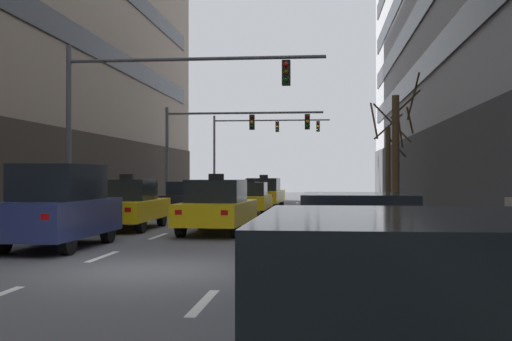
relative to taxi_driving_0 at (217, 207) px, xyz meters
The scene contains 30 objects.
ground_plane 8.17m from the taxi_driving_0, 90.00° to the right, with size 120.00×120.00×0.00m, color #515156.
sidewalk_right 10.33m from the taxi_driving_0, 52.10° to the right, with size 2.78×80.00×0.14m, color gray.
lane_stripe_l1_s4 6.40m from the taxi_driving_0, 105.03° to the right, with size 0.16×2.00×0.01m, color silver.
lane_stripe_l1_s5 2.17m from the taxi_driving_0, 145.56° to the right, with size 0.16×2.00×0.01m, color silver.
lane_stripe_l1_s6 4.29m from the taxi_driving_0, 113.03° to the left, with size 0.16×2.00×0.01m, color silver.
lane_stripe_l1_s7 9.06m from the taxi_driving_0, 100.51° to the left, with size 0.16×2.00×0.01m, color silver.
lane_stripe_l1_s8 13.99m from the taxi_driving_0, 96.77° to the left, with size 0.16×2.00×0.01m, color silver.
lane_stripe_l1_s9 18.96m from the taxi_driving_0, 94.98° to the left, with size 0.16×2.00×0.01m, color silver.
lane_stripe_l1_s10 23.94m from the taxi_driving_0, 93.94° to the left, with size 0.16×2.00×0.01m, color silver.
lane_stripe_l2_s3 11.28m from the taxi_driving_0, 81.59° to the right, with size 0.16×2.00×0.01m, color silver.
lane_stripe_l2_s4 6.40m from the taxi_driving_0, 74.97° to the right, with size 0.16×2.00×0.01m, color silver.
lane_stripe_l2_s5 2.17m from the taxi_driving_0, 34.44° to the right, with size 0.16×2.00×0.01m, color silver.
lane_stripe_l2_s6 4.29m from the taxi_driving_0, 66.97° to the left, with size 0.16×2.00×0.01m, color silver.
lane_stripe_l2_s7 9.06m from the taxi_driving_0, 79.49° to the left, with size 0.16×2.00×0.01m, color silver.
lane_stripe_l2_s8 13.99m from the taxi_driving_0, 83.23° to the left, with size 0.16×2.00×0.01m, color silver.
lane_stripe_l2_s9 18.96m from the taxi_driving_0, 85.02° to the left, with size 0.16×2.00×0.01m, color silver.
lane_stripe_l2_s10 23.94m from the taxi_driving_0, 86.06° to the left, with size 0.16×2.00×0.01m, color silver.
taxi_driving_0 is the anchor object (origin of this frame).
taxi_driving_1 9.90m from the taxi_driving_0, 90.27° to the left, with size 1.77×4.17×1.73m.
car_driving_2 18.25m from the taxi_driving_0, 99.99° to the left, with size 1.81×4.19×1.56m.
car_driving_3 11.29m from the taxi_driving_0, 107.24° to the left, with size 1.79×4.24×1.59m.
car_driving_4 5.67m from the taxi_driving_0, 126.22° to the right, with size 1.92×4.48×2.16m.
taxi_driving_5 16.13m from the taxi_driving_0, 89.82° to the left, with size 2.13×4.70×1.92m.
taxi_driving_6 3.58m from the taxi_driving_0, 159.55° to the left, with size 1.98×4.64×1.92m.
car_parked_1 11.65m from the taxi_driving_0, 70.51° to the right, with size 1.83×4.30×1.61m.
traffic_signal_0 4.50m from the taxi_driving_0, 161.88° to the left, with size 8.94×0.35×6.25m.
traffic_signal_1 15.37m from the taxi_driving_0, 98.02° to the left, with size 8.87×0.35×5.60m.
traffic_signal_2 31.02m from the taxi_driving_0, 93.92° to the left, with size 9.41×0.34×6.61m.
street_tree_0 8.68m from the taxi_driving_0, 44.72° to the left, with size 1.53×1.55×4.61m.
street_tree_2 7.13m from the taxi_driving_0, 28.54° to the left, with size 1.80×1.80×5.43m.
Camera 1 is at (3.38, -12.21, 1.86)m, focal length 44.75 mm.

